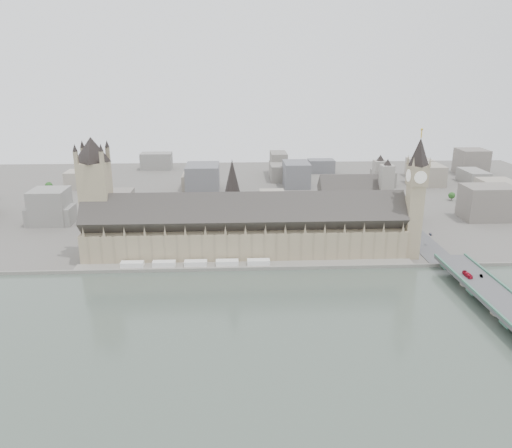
{
  "coord_description": "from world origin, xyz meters",
  "views": [
    {
      "loc": [
        -9.41,
        -377.02,
        153.1
      ],
      "look_at": [
        9.43,
        22.61,
        26.55
      ],
      "focal_mm": 35.0,
      "sensor_mm": 36.0,
      "label": 1
    }
  ],
  "objects_px": {
    "victoria_tower": "(96,192)",
    "westminster_abbey": "(355,202)",
    "red_bus_north": "(467,275)",
    "car_approach": "(431,234)",
    "elizabeth_tower": "(416,190)",
    "westminster_bridge": "(495,302)",
    "car_silver": "(481,276)",
    "palace_of_westminster": "(245,230)"
  },
  "relations": [
    {
      "from": "westminster_abbey",
      "to": "westminster_bridge",
      "type": "bearing_deg",
      "value": -74.36
    },
    {
      "from": "elizabeth_tower",
      "to": "westminster_bridge",
      "type": "distance_m",
      "value": 111.81
    },
    {
      "from": "palace_of_westminster",
      "to": "westminster_abbey",
      "type": "xyz_separation_m",
      "value": [
        110.92,
        75.3,
        2.38
      ]
    },
    {
      "from": "victoria_tower",
      "to": "westminster_abbey",
      "type": "bearing_deg",
      "value": 16.5
    },
    {
      "from": "victoria_tower",
      "to": "car_approach",
      "type": "relative_size",
      "value": 19.03
    },
    {
      "from": "red_bus_north",
      "to": "westminster_bridge",
      "type": "bearing_deg",
      "value": -82.42
    },
    {
      "from": "car_silver",
      "to": "car_approach",
      "type": "height_order",
      "value": "car_approach"
    },
    {
      "from": "elizabeth_tower",
      "to": "car_silver",
      "type": "bearing_deg",
      "value": -66.68
    },
    {
      "from": "westminster_bridge",
      "to": "car_silver",
      "type": "bearing_deg",
      "value": 81.6
    },
    {
      "from": "elizabeth_tower",
      "to": "palace_of_westminster",
      "type": "bearing_deg",
      "value": 175.15
    },
    {
      "from": "red_bus_north",
      "to": "car_approach",
      "type": "distance_m",
      "value": 91.76
    },
    {
      "from": "palace_of_westminster",
      "to": "red_bus_north",
      "type": "height_order",
      "value": "palace_of_westminster"
    },
    {
      "from": "red_bus_north",
      "to": "car_approach",
      "type": "bearing_deg",
      "value": 81.8
    },
    {
      "from": "westminster_bridge",
      "to": "westminster_abbey",
      "type": "xyz_separation_m",
      "value": [
        -51.08,
        182.5,
        19.96
      ]
    },
    {
      "from": "palace_of_westminster",
      "to": "red_bus_north",
      "type": "xyz_separation_m",
      "value": [
        156.5,
        -76.92,
        -10.98
      ]
    },
    {
      "from": "palace_of_westminster",
      "to": "car_approach",
      "type": "height_order",
      "value": "palace_of_westminster"
    },
    {
      "from": "car_silver",
      "to": "car_approach",
      "type": "relative_size",
      "value": 0.85
    },
    {
      "from": "palace_of_westminster",
      "to": "car_approach",
      "type": "xyz_separation_m",
      "value": [
        165.26,
        14.41,
        -11.69
      ]
    },
    {
      "from": "elizabeth_tower",
      "to": "westminster_abbey",
      "type": "height_order",
      "value": "elizabeth_tower"
    },
    {
      "from": "elizabeth_tower",
      "to": "car_approach",
      "type": "bearing_deg",
      "value": 43.77
    },
    {
      "from": "westminster_bridge",
      "to": "car_approach",
      "type": "bearing_deg",
      "value": 88.46
    },
    {
      "from": "victoria_tower",
      "to": "westminster_abbey",
      "type": "distance_m",
      "value": 244.79
    },
    {
      "from": "westminster_abbey",
      "to": "car_silver",
      "type": "bearing_deg",
      "value": -70.06
    },
    {
      "from": "westminster_abbey",
      "to": "car_silver",
      "type": "relative_size",
      "value": 15.21
    },
    {
      "from": "westminster_abbey",
      "to": "palace_of_westminster",
      "type": "bearing_deg",
      "value": -145.83
    },
    {
      "from": "westminster_bridge",
      "to": "red_bus_north",
      "type": "xyz_separation_m",
      "value": [
        -5.5,
        30.28,
        6.6
      ]
    },
    {
      "from": "elizabeth_tower",
      "to": "red_bus_north",
      "type": "relative_size",
      "value": 10.18
    },
    {
      "from": "westminster_abbey",
      "to": "car_approach",
      "type": "relative_size",
      "value": 12.94
    },
    {
      "from": "palace_of_westminster",
      "to": "westminster_bridge",
      "type": "bearing_deg",
      "value": -33.49
    },
    {
      "from": "westminster_bridge",
      "to": "westminster_abbey",
      "type": "height_order",
      "value": "westminster_abbey"
    },
    {
      "from": "westminster_abbey",
      "to": "car_approach",
      "type": "xyz_separation_m",
      "value": [
        54.34,
        -60.89,
        -14.07
      ]
    },
    {
      "from": "elizabeth_tower",
      "to": "victoria_tower",
      "type": "bearing_deg",
      "value": 176.04
    },
    {
      "from": "red_bus_north",
      "to": "car_approach",
      "type": "xyz_separation_m",
      "value": [
        8.77,
        91.33,
        -0.71
      ]
    },
    {
      "from": "westminster_abbey",
      "to": "car_silver",
      "type": "distance_m",
      "value": 163.2
    },
    {
      "from": "victoria_tower",
      "to": "palace_of_westminster",
      "type": "bearing_deg",
      "value": -2.96
    },
    {
      "from": "elizabeth_tower",
      "to": "westminster_bridge",
      "type": "xyz_separation_m",
      "value": [
        24.0,
        -95.5,
        -52.96
      ]
    },
    {
      "from": "elizabeth_tower",
      "to": "victoria_tower",
      "type": "height_order",
      "value": "elizabeth_tower"
    },
    {
      "from": "palace_of_westminster",
      "to": "car_silver",
      "type": "distance_m",
      "value": 183.93
    },
    {
      "from": "elizabeth_tower",
      "to": "red_bus_north",
      "type": "bearing_deg",
      "value": -74.17
    },
    {
      "from": "elizabeth_tower",
      "to": "car_approach",
      "type": "relative_size",
      "value": 20.46
    },
    {
      "from": "victoria_tower",
      "to": "car_silver",
      "type": "distance_m",
      "value": 303.56
    },
    {
      "from": "victoria_tower",
      "to": "car_approach",
      "type": "height_order",
      "value": "victoria_tower"
    }
  ]
}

